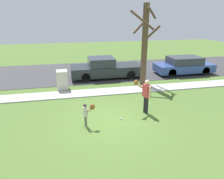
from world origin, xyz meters
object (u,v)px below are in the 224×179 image
utility_cabinet (62,80)px  parked_wagon_blue (184,65)px  person_child (87,112)px  parked_pickup_dark (105,69)px  person_adult (146,93)px  street_tree_near (145,43)px  baseball (121,119)px

utility_cabinet → parked_wagon_blue: bearing=11.2°
person_child → parked_pickup_dark: parked_pickup_dark is taller
person_adult → street_tree_near: (1.41, 4.16, 1.70)m
person_adult → baseball: 1.65m
parked_pickup_dark → baseball: bearing=-94.4°
person_adult → parked_pickup_dark: (-0.74, 6.31, -0.35)m
baseball → parked_pickup_dark: parked_pickup_dark is taller
street_tree_near → parked_pickup_dark: bearing=135.0°
parked_pickup_dark → parked_wagon_blue: parked_pickup_dark is taller
street_tree_near → parked_wagon_blue: size_ratio=1.14×
utility_cabinet → parked_pickup_dark: parked_pickup_dark is taller
baseball → parked_wagon_blue: size_ratio=0.02×
person_adult → utility_cabinet: size_ratio=1.36×
person_adult → baseball: bearing=5.0°
person_child → baseball: size_ratio=14.02×
utility_cabinet → parked_wagon_blue: 9.49m
person_child → baseball: (1.53, 0.30, -0.64)m
parked_pickup_dark → street_tree_near: bearing=-45.0°
utility_cabinet → parked_pickup_dark: (3.09, 2.11, 0.06)m
person_child → utility_cabinet: 5.03m
parked_wagon_blue → baseball: bearing=-136.2°
person_child → utility_cabinet: bearing=88.7°
person_child → parked_wagon_blue: parked_wagon_blue is taller
person_adult → street_tree_near: bearing=-122.0°
parked_wagon_blue → person_child: bearing=-140.7°
utility_cabinet → person_adult: bearing=-47.6°
person_child → street_tree_near: bearing=36.0°
person_child → street_tree_near: size_ratio=0.20×
person_adult → parked_pickup_dark: bearing=-96.6°
person_adult → person_child: (-2.79, -0.72, -0.34)m
parked_pickup_dark → parked_wagon_blue: bearing=-2.4°
person_child → baseball: bearing=-2.2°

